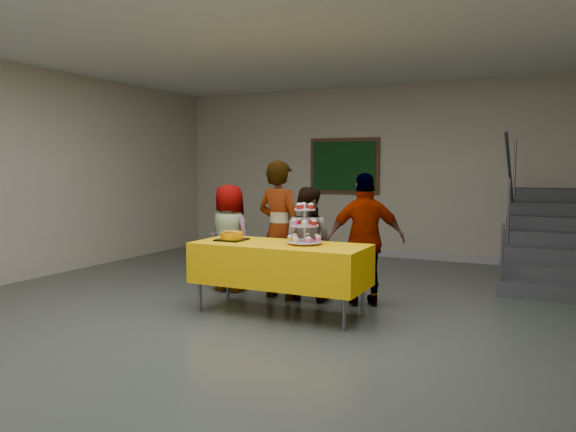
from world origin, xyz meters
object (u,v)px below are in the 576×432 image
Objects in this scene: bear_cake at (232,235)px; schoolchild_d at (366,240)px; schoolchild_b at (280,230)px; cupcake_stand at (305,229)px; schoolchild_a at (229,238)px; bake_table at (280,263)px; noticeboard at (344,166)px; schoolchild_c at (306,243)px; staircase at (556,245)px.

schoolchild_d is (1.30, 0.79, -0.07)m from bear_cake.
bear_cake is 0.72m from schoolchild_b.
schoolchild_b is (-0.60, 0.61, -0.10)m from cupcake_stand.
schoolchild_a is 0.90× the size of schoolchild_d.
schoolchild_a is (-1.12, 0.79, 0.13)m from bake_table.
cupcake_stand reaches higher than bake_table.
schoolchild_a is at bearing 144.87° from bake_table.
schoolchild_d is at bearing 47.90° from bake_table.
noticeboard reaches higher than bear_cake.
schoolchild_c is at bearing 112.27° from cupcake_stand.
schoolchild_a is at bearing -25.07° from schoolchild_d.
bake_table is 0.78× the size of staircase.
schoolchild_b is 4.08m from staircase.
schoolchild_d is (0.44, 0.73, -0.17)m from cupcake_stand.
bake_table is 1.39× the size of schoolchild_c.
staircase is (2.69, 2.64, -0.19)m from schoolchild_c.
noticeboard is at bearing 100.94° from bake_table.
bake_table is 4.43m from noticeboard.
schoolchild_d is at bearing -126.97° from staircase.
staircase reaches higher than schoolchild_b.
schoolchild_c is 0.56× the size of staircase.
schoolchild_c is 3.69m from noticeboard.
bear_cake is at bearing -87.03° from noticeboard.
noticeboard is (-1.52, 3.45, 0.84)m from schoolchild_d.
schoolchild_a is 4.61m from staircase.
staircase is at bearing -151.87° from schoolchild_d.
schoolchild_a is at bearing -1.51° from schoolchild_c.
bake_table is at bearing 155.29° from schoolchild_a.
bake_table is 1.38m from schoolchild_a.
schoolchild_b is 0.36m from schoolchild_c.
schoolchild_d is 1.17× the size of noticeboard.
schoolchild_c reaches higher than cupcake_stand.
schoolchild_c is at bearing 91.58° from bake_table.
cupcake_stand is at bearing 162.43° from schoolchild_a.
schoolchild_b reaches higher than bake_table.
bake_table is at bearing -128.22° from staircase.
bear_cake is 0.15× the size of staircase.
bake_table is 4.22× the size of cupcake_stand.
staircase is (2.67, 3.39, -0.07)m from bake_table.
schoolchild_a is at bearing -95.02° from noticeboard.
noticeboard is at bearing -76.74° from schoolchild_c.
noticeboard is (-0.80, 3.48, 0.92)m from schoolchild_c.
schoolchild_a is (-1.39, 0.74, -0.25)m from cupcake_stand.
staircase reaches higher than schoolchild_d.
noticeboard is (0.30, 3.44, 0.92)m from schoolchild_a.
staircase is (1.97, 2.61, -0.27)m from schoolchild_d.
schoolchild_b reaches higher than schoolchild_a.
bear_cake is at bearing 80.18° from schoolchild_b.
schoolchild_a reaches higher than bake_table.
cupcake_stand is at bearing -125.74° from staircase.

